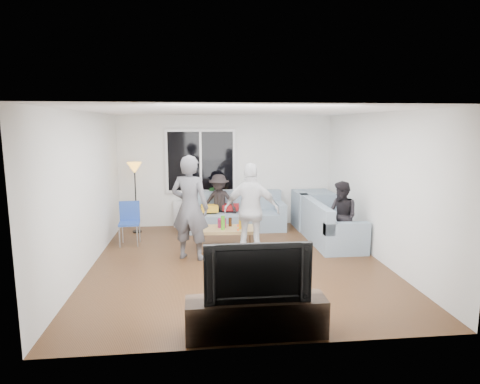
{
  "coord_description": "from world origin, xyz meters",
  "views": [
    {
      "loc": [
        -0.69,
        -6.79,
        2.39
      ],
      "look_at": [
        0.1,
        0.6,
        1.15
      ],
      "focal_mm": 30.38,
      "sensor_mm": 36.0,
      "label": 1
    }
  ],
  "objects": [
    {
      "name": "tv_console",
      "position": [
        -0.04,
        -2.5,
        0.22
      ],
      "size": [
        1.6,
        0.4,
        0.44
      ],
      "primitive_type": "cube",
      "color": "#322319",
      "rests_on": "floor"
    },
    {
      "name": "wall_front",
      "position": [
        0.0,
        -2.77,
        1.3
      ],
      "size": [
        5.0,
        0.04,
        2.6
      ],
      "primitive_type": "cube",
      "color": "silver",
      "rests_on": "ground"
    },
    {
      "name": "wall_right",
      "position": [
        2.52,
        0.0,
        1.3
      ],
      "size": [
        0.04,
        5.5,
        2.6
      ],
      "primitive_type": "cube",
      "color": "silver",
      "rests_on": "ground"
    },
    {
      "name": "potted_plant",
      "position": [
        -0.38,
        2.62,
        0.78
      ],
      "size": [
        0.2,
        0.17,
        0.32
      ],
      "primitive_type": "imported",
      "rotation": [
        0.0,
        0.0,
        -0.18
      ],
      "color": "#255B24",
      "rests_on": "radiator"
    },
    {
      "name": "bottle_c",
      "position": [
        -0.05,
        1.0,
        0.49
      ],
      "size": [
        0.07,
        0.07,
        0.17
      ],
      "primitive_type": "cylinder",
      "color": "black",
      "rests_on": "coffee_table"
    },
    {
      "name": "cushion_red",
      "position": [
        0.07,
        2.33,
        0.51
      ],
      "size": [
        0.4,
        0.35,
        0.13
      ],
      "primitive_type": "cube",
      "rotation": [
        0.0,
        0.0,
        -0.16
      ],
      "color": "maroon",
      "rests_on": "sofa_back_section"
    },
    {
      "name": "player_right",
      "position": [
        0.28,
        0.29,
        0.86
      ],
      "size": [
        1.08,
        0.66,
        1.71
      ],
      "primitive_type": "imported",
      "rotation": [
        0.0,
        0.0,
        2.88
      ],
      "color": "silver",
      "rests_on": "floor"
    },
    {
      "name": "coffee_table",
      "position": [
        -0.13,
        0.86,
        0.2
      ],
      "size": [
        1.14,
        0.67,
        0.4
      ],
      "primitive_type": "cube",
      "rotation": [
        0.0,
        0.0,
        -0.07
      ],
      "color": "#A98B51",
      "rests_on": "floor"
    },
    {
      "name": "window_mullion",
      "position": [
        -0.6,
        2.64,
        1.55
      ],
      "size": [
        0.05,
        0.03,
        1.35
      ],
      "primitive_type": "cube",
      "color": "white",
      "rests_on": "window_frame"
    },
    {
      "name": "wall_back",
      "position": [
        0.0,
        2.77,
        1.3
      ],
      "size": [
        5.0,
        0.04,
        2.6
      ],
      "primitive_type": "cube",
      "color": "silver",
      "rests_on": "ground"
    },
    {
      "name": "vase",
      "position": [
        -0.68,
        2.62,
        0.71
      ],
      "size": [
        0.19,
        0.19,
        0.18
      ],
      "primitive_type": "imported",
      "rotation": [
        0.0,
        0.0,
        0.1
      ],
      "color": "white",
      "rests_on": "radiator"
    },
    {
      "name": "bottle_e",
      "position": [
        0.21,
        1.02,
        0.49
      ],
      "size": [
        0.07,
        0.07,
        0.19
      ],
      "primitive_type": "cylinder",
      "color": "black",
      "rests_on": "coffee_table"
    },
    {
      "name": "pitcher",
      "position": [
        -0.22,
        0.93,
        0.49
      ],
      "size": [
        0.17,
        0.17,
        0.17
      ],
      "primitive_type": "cylinder",
      "color": "maroon",
      "rests_on": "coffee_table"
    },
    {
      "name": "bottle_b",
      "position": [
        -0.21,
        0.75,
        0.53
      ],
      "size": [
        0.08,
        0.08,
        0.27
      ],
      "primitive_type": "cylinder",
      "color": "#429B1C",
      "rests_on": "coffee_table"
    },
    {
      "name": "spectator_back",
      "position": [
        -0.2,
        2.3,
        0.64
      ],
      "size": [
        0.94,
        0.73,
        1.28
      ],
      "primitive_type": "imported",
      "rotation": [
        0.0,
        0.0,
        -0.34
      ],
      "color": "black",
      "rests_on": "floor"
    },
    {
      "name": "floor_lamp",
      "position": [
        -2.05,
        2.25,
        0.78
      ],
      "size": [
        0.32,
        0.32,
        1.56
      ],
      "primitive_type": null,
      "color": "#FFA730",
      "rests_on": "floor"
    },
    {
      "name": "side_chair",
      "position": [
        -2.05,
        1.28,
        0.43
      ],
      "size": [
        0.43,
        0.43,
        0.86
      ],
      "primitive_type": null,
      "rotation": [
        0.0,
        0.0,
        0.07
      ],
      "color": "#224296",
      "rests_on": "floor"
    },
    {
      "name": "player_left",
      "position": [
        -0.82,
        0.3,
        0.93
      ],
      "size": [
        0.79,
        0.65,
        1.87
      ],
      "primitive_type": "imported",
      "rotation": [
        0.0,
        0.0,
        2.81
      ],
      "color": "#48484D",
      "rests_on": "floor"
    },
    {
      "name": "floor",
      "position": [
        0.0,
        0.0,
        -0.02
      ],
      "size": [
        5.0,
        5.5,
        0.04
      ],
      "primitive_type": "cube",
      "color": "#56351C",
      "rests_on": "ground"
    },
    {
      "name": "cushion_yellow",
      "position": [
        -0.42,
        2.25,
        0.51
      ],
      "size": [
        0.39,
        0.34,
        0.14
      ],
      "primitive_type": "cube",
      "rotation": [
        0.0,
        0.0,
        0.05
      ],
      "color": "gold",
      "rests_on": "sofa_back_section"
    },
    {
      "name": "sofa_back_section",
      "position": [
        0.14,
        2.27,
        0.42
      ],
      "size": [
        2.3,
        0.85,
        0.85
      ],
      "primitive_type": null,
      "color": "gray",
      "rests_on": "floor"
    },
    {
      "name": "ceiling",
      "position": [
        0.0,
        0.0,
        2.62
      ],
      "size": [
        5.0,
        5.5,
        0.04
      ],
      "primitive_type": "cube",
      "color": "white",
      "rests_on": "ground"
    },
    {
      "name": "bottle_d",
      "position": [
        0.13,
        0.76,
        0.52
      ],
      "size": [
        0.07,
        0.07,
        0.25
      ],
      "primitive_type": "cylinder",
      "color": "orange",
      "rests_on": "coffee_table"
    },
    {
      "name": "sofa_right_section",
      "position": [
        2.02,
        1.07,
        0.42
      ],
      "size": [
        2.0,
        0.85,
        0.85
      ],
      "primitive_type": null,
      "rotation": [
        0.0,
        0.0,
        1.57
      ],
      "color": "gray",
      "rests_on": "floor"
    },
    {
      "name": "television",
      "position": [
        -0.04,
        -2.5,
        0.78
      ],
      "size": [
        1.19,
        0.16,
        0.68
      ],
      "primitive_type": "imported",
      "color": "black",
      "rests_on": "tv_console"
    },
    {
      "name": "sofa_corner",
      "position": [
        1.99,
        2.27,
        0.42
      ],
      "size": [
        0.85,
        0.85,
        0.85
      ],
      "primitive_type": "cube",
      "color": "gray",
      "rests_on": "floor"
    },
    {
      "name": "window_frame",
      "position": [
        -0.6,
        2.69,
        1.55
      ],
      "size": [
        1.62,
        0.06,
        1.47
      ],
      "primitive_type": "cube",
      "color": "white",
      "rests_on": "wall_back"
    },
    {
      "name": "spectator_right",
      "position": [
        2.02,
        0.46,
        0.67
      ],
      "size": [
        0.67,
        0.77,
        1.34
      ],
      "primitive_type": "imported",
      "rotation": [
        0.0,
        0.0,
        -1.28
      ],
      "color": "black",
      "rests_on": "floor"
    },
    {
      "name": "window_glass",
      "position": [
        -0.6,
        2.65,
        1.55
      ],
      "size": [
        1.5,
        0.02,
        1.35
      ],
      "primitive_type": "cube",
      "color": "black",
      "rests_on": "window_frame"
    },
    {
      "name": "wall_left",
      "position": [
        -2.52,
        0.0,
        1.3
      ],
      "size": [
        0.04,
        5.5,
        2.6
      ],
      "primitive_type": "cube",
      "color": "silver",
      "rests_on": "ground"
    },
    {
      "name": "radiator",
      "position": [
        -0.6,
        2.65,
        0.31
      ],
      "size": [
        1.3,
        0.12,
        0.62
      ],
      "primitive_type": "cube",
      "color": "silver",
      "rests_on": "floor"
    }
  ]
}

